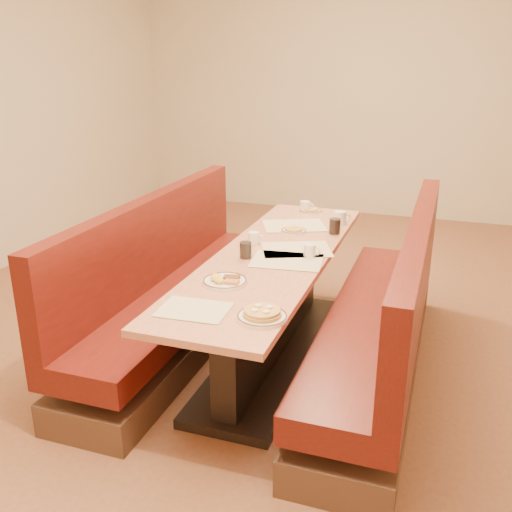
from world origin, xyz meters
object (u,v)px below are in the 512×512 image
(coffee_mug_c, at_px, (340,218))
(soda_tumbler_mid, at_px, (335,226))
(eggs_plate, at_px, (224,281))
(coffee_mug_a, at_px, (310,250))
(pancake_plate, at_px, (262,315))
(booth_left, at_px, (173,295))
(coffee_mug_d, at_px, (305,206))
(soda_tumbler_near, at_px, (246,250))
(diner_table, at_px, (272,308))
(booth_right, at_px, (384,326))
(coffee_mug_b, at_px, (254,238))

(coffee_mug_c, relative_size, soda_tumbler_mid, 1.16)
(eggs_plate, bearing_deg, coffee_mug_c, 74.48)
(coffee_mug_a, bearing_deg, pancake_plate, -94.98)
(coffee_mug_c, bearing_deg, eggs_plate, -128.86)
(booth_left, relative_size, coffee_mug_a, 23.06)
(coffee_mug_d, distance_m, soda_tumbler_near, 1.21)
(diner_table, bearing_deg, coffee_mug_a, 8.10)
(eggs_plate, xyz_separation_m, soda_tumbler_mid, (0.39, 1.13, 0.04))
(coffee_mug_d, xyz_separation_m, soda_tumbler_mid, (0.35, -0.51, 0.01))
(coffee_mug_d, relative_size, soda_tumbler_mid, 1.04)
(booth_right, relative_size, pancake_plate, 9.87)
(eggs_plate, relative_size, soda_tumbler_mid, 2.33)
(eggs_plate, relative_size, coffee_mug_a, 2.36)
(pancake_plate, bearing_deg, soda_tumbler_near, 115.32)
(coffee_mug_d, bearing_deg, eggs_plate, -108.80)
(eggs_plate, xyz_separation_m, coffee_mug_c, (0.38, 1.38, 0.04))
(booth_left, xyz_separation_m, pancake_plate, (0.97, -0.92, 0.41))
(eggs_plate, distance_m, coffee_mug_d, 1.64)
(coffee_mug_b, xyz_separation_m, coffee_mug_c, (0.46, 0.66, 0.01))
(booth_right, distance_m, coffee_mug_b, 1.03)
(coffee_mug_d, distance_m, soda_tumbler_mid, 0.62)
(diner_table, relative_size, coffee_mug_b, 23.52)
(booth_left, bearing_deg, soda_tumbler_mid, 29.59)
(coffee_mug_a, xyz_separation_m, coffee_mug_b, (-0.42, 0.13, -0.00))
(eggs_plate, relative_size, coffee_mug_d, 2.24)
(diner_table, relative_size, soda_tumbler_mid, 22.77)
(booth_right, bearing_deg, booth_left, 180.00)
(coffee_mug_b, relative_size, coffee_mug_d, 0.93)
(booth_left, height_order, eggs_plate, booth_left)
(coffee_mug_c, bearing_deg, coffee_mug_d, 119.34)
(booth_left, bearing_deg, soda_tumbler_near, -11.58)
(pancake_plate, bearing_deg, coffee_mug_d, 98.54)
(coffee_mug_a, height_order, soda_tumbler_near, soda_tumbler_near)
(pancake_plate, distance_m, eggs_plate, 0.50)
(eggs_plate, bearing_deg, booth_right, 33.41)
(booth_right, relative_size, eggs_plate, 9.76)
(eggs_plate, height_order, coffee_mug_b, coffee_mug_b)
(diner_table, relative_size, pancake_plate, 9.87)
(booth_right, relative_size, coffee_mug_c, 19.66)
(booth_left, xyz_separation_m, booth_right, (1.46, 0.00, 0.00))
(booth_right, distance_m, pancake_plate, 1.12)
(diner_table, bearing_deg, coffee_mug_c, 71.75)
(coffee_mug_d, bearing_deg, booth_right, -70.86)
(diner_table, relative_size, booth_left, 1.00)
(coffee_mug_d, relative_size, soda_tumbler_near, 1.11)
(coffee_mug_a, height_order, soda_tumbler_mid, soda_tumbler_mid)
(booth_left, xyz_separation_m, soda_tumbler_mid, (1.01, 0.57, 0.44))
(coffee_mug_b, bearing_deg, booth_left, -166.17)
(diner_table, distance_m, soda_tumbler_near, 0.47)
(diner_table, height_order, pancake_plate, pancake_plate)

